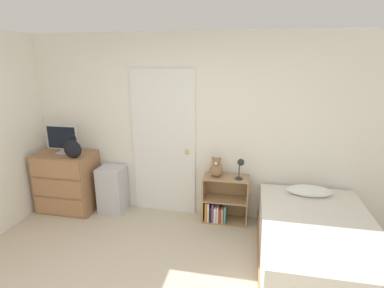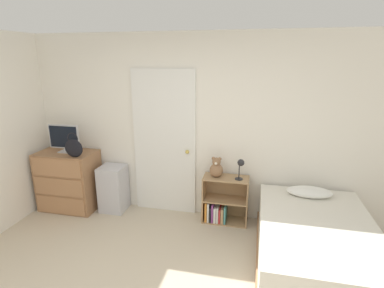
{
  "view_description": "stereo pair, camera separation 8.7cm",
  "coord_description": "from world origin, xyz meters",
  "px_view_note": "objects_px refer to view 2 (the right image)",
  "views": [
    {
      "loc": [
        0.89,
        -1.74,
        2.21
      ],
      "look_at": [
        0.15,
        1.96,
        1.12
      ],
      "focal_mm": 28.0,
      "sensor_mm": 36.0,
      "label": 1
    },
    {
      "loc": [
        0.98,
        -1.73,
        2.21
      ],
      "look_at": [
        0.15,
        1.96,
        1.12
      ],
      "focal_mm": 28.0,
      "sensor_mm": 36.0,
      "label": 2
    }
  ],
  "objects_px": {
    "dresser": "(69,180)",
    "bed": "(315,245)",
    "desk_lamp": "(241,165)",
    "bookshelf": "(222,204)",
    "storage_bin": "(113,188)",
    "teddy_bear": "(216,168)",
    "handbag": "(74,148)",
    "tv": "(64,138)"
  },
  "relations": [
    {
      "from": "tv",
      "to": "desk_lamp",
      "type": "distance_m",
      "value": 2.56
    },
    {
      "from": "dresser",
      "to": "bed",
      "type": "distance_m",
      "value": 3.47
    },
    {
      "from": "handbag",
      "to": "storage_bin",
      "type": "bearing_deg",
      "value": 31.55
    },
    {
      "from": "dresser",
      "to": "desk_lamp",
      "type": "relative_size",
      "value": 3.08
    },
    {
      "from": "dresser",
      "to": "handbag",
      "type": "bearing_deg",
      "value": -33.19
    },
    {
      "from": "handbag",
      "to": "teddy_bear",
      "type": "height_order",
      "value": "handbag"
    },
    {
      "from": "desk_lamp",
      "to": "bed",
      "type": "bearing_deg",
      "value": -39.66
    },
    {
      "from": "bed",
      "to": "storage_bin",
      "type": "bearing_deg",
      "value": 164.91
    },
    {
      "from": "tv",
      "to": "dresser",
      "type": "bearing_deg",
      "value": -56.91
    },
    {
      "from": "bookshelf",
      "to": "storage_bin",
      "type": "bearing_deg",
      "value": -178.92
    },
    {
      "from": "handbag",
      "to": "desk_lamp",
      "type": "xyz_separation_m",
      "value": [
        2.27,
        0.24,
        -0.16
      ]
    },
    {
      "from": "bookshelf",
      "to": "bed",
      "type": "bearing_deg",
      "value": -34.7
    },
    {
      "from": "bookshelf",
      "to": "bed",
      "type": "height_order",
      "value": "bed"
    },
    {
      "from": "handbag",
      "to": "teddy_bear",
      "type": "distance_m",
      "value": 1.98
    },
    {
      "from": "bookshelf",
      "to": "teddy_bear",
      "type": "bearing_deg",
      "value": -177.17
    },
    {
      "from": "tv",
      "to": "storage_bin",
      "type": "relative_size",
      "value": 0.69
    },
    {
      "from": "desk_lamp",
      "to": "handbag",
      "type": "bearing_deg",
      "value": -173.97
    },
    {
      "from": "dresser",
      "to": "storage_bin",
      "type": "distance_m",
      "value": 0.69
    },
    {
      "from": "tv",
      "to": "teddy_bear",
      "type": "distance_m",
      "value": 2.25
    },
    {
      "from": "storage_bin",
      "to": "desk_lamp",
      "type": "relative_size",
      "value": 2.39
    },
    {
      "from": "tv",
      "to": "teddy_bear",
      "type": "bearing_deg",
      "value": 2.21
    },
    {
      "from": "tv",
      "to": "handbag",
      "type": "xyz_separation_m",
      "value": [
        0.28,
        -0.19,
        -0.08
      ]
    },
    {
      "from": "dresser",
      "to": "bed",
      "type": "height_order",
      "value": "dresser"
    },
    {
      "from": "desk_lamp",
      "to": "bed",
      "type": "distance_m",
      "value": 1.27
    },
    {
      "from": "tv",
      "to": "bed",
      "type": "height_order",
      "value": "tv"
    },
    {
      "from": "handbag",
      "to": "bookshelf",
      "type": "height_order",
      "value": "handbag"
    },
    {
      "from": "dresser",
      "to": "bookshelf",
      "type": "bearing_deg",
      "value": 2.81
    },
    {
      "from": "teddy_bear",
      "to": "bed",
      "type": "distance_m",
      "value": 1.5
    },
    {
      "from": "storage_bin",
      "to": "teddy_bear",
      "type": "relative_size",
      "value": 2.44
    },
    {
      "from": "tv",
      "to": "bookshelf",
      "type": "bearing_deg",
      "value": 2.23
    },
    {
      "from": "storage_bin",
      "to": "handbag",
      "type": "bearing_deg",
      "value": -148.45
    },
    {
      "from": "desk_lamp",
      "to": "bed",
      "type": "xyz_separation_m",
      "value": [
        0.87,
        -0.72,
        -0.58
      ]
    },
    {
      "from": "bookshelf",
      "to": "bed",
      "type": "relative_size",
      "value": 0.36
    },
    {
      "from": "bookshelf",
      "to": "bed",
      "type": "distance_m",
      "value": 1.34
    },
    {
      "from": "dresser",
      "to": "desk_lamp",
      "type": "bearing_deg",
      "value": 1.53
    },
    {
      "from": "storage_bin",
      "to": "teddy_bear",
      "type": "bearing_deg",
      "value": 0.98
    },
    {
      "from": "dresser",
      "to": "bed",
      "type": "bearing_deg",
      "value": -10.86
    },
    {
      "from": "handbag",
      "to": "bed",
      "type": "height_order",
      "value": "handbag"
    },
    {
      "from": "dresser",
      "to": "bookshelf",
      "type": "height_order",
      "value": "dresser"
    },
    {
      "from": "bookshelf",
      "to": "desk_lamp",
      "type": "bearing_deg",
      "value": -10.77
    },
    {
      "from": "storage_bin",
      "to": "desk_lamp",
      "type": "height_order",
      "value": "desk_lamp"
    },
    {
      "from": "tv",
      "to": "storage_bin",
      "type": "height_order",
      "value": "tv"
    }
  ]
}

